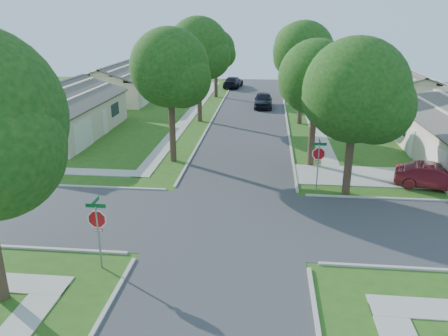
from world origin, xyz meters
TOP-DOWN VIEW (x-y plane):
  - ground at (0.00, 0.00)m, footprint 100.00×100.00m
  - road_ns at (0.00, 0.00)m, footprint 7.00×100.00m
  - sidewalk_ne at (6.10, 26.00)m, footprint 1.20×40.00m
  - sidewalk_nw at (-6.10, 26.00)m, footprint 1.20×40.00m
  - driveway at (7.90, 7.10)m, footprint 8.80×3.60m
  - stop_sign_sw at (-4.70, -4.70)m, footprint 1.05×0.80m
  - stop_sign_ne at (4.70, 4.70)m, footprint 1.05×0.80m
  - tree_e_near at (4.75, 9.01)m, footprint 4.97×4.80m
  - tree_e_mid at (4.76, 21.01)m, footprint 5.59×5.40m
  - tree_e_far at (4.75, 34.01)m, footprint 5.17×5.00m
  - tree_w_near at (-4.64, 9.01)m, footprint 5.38×5.20m
  - tree_w_mid at (-4.64, 21.01)m, footprint 5.80×5.60m
  - tree_w_far at (-4.65, 34.01)m, footprint 4.76×4.60m
  - tree_ne_corner at (6.36, 4.21)m, footprint 5.80×5.60m
  - house_ne_far at (15.99, 29.00)m, footprint 8.42×13.60m
  - house_nw_near at (-15.99, 15.00)m, footprint 8.42×13.60m
  - house_nw_far at (-15.99, 32.00)m, footprint 8.42×13.60m
  - car_driveway at (11.50, 5.50)m, footprint 4.58×2.64m
  - car_curb_east at (1.20, 28.16)m, footprint 1.95×4.81m
  - car_curb_west at (-3.20, 41.53)m, footprint 2.76×5.43m

SIDE VIEW (x-z plane):
  - ground at x=0.00m, z-range 0.00..0.00m
  - road_ns at x=0.00m, z-range -0.01..0.01m
  - sidewalk_ne at x=6.10m, z-range 0.00..0.04m
  - sidewalk_nw at x=-6.10m, z-range 0.00..0.04m
  - driveway at x=7.90m, z-range 0.00..0.05m
  - car_driveway at x=11.50m, z-range 0.00..1.43m
  - car_curb_west at x=-3.20m, z-range 0.00..1.51m
  - car_curb_east at x=1.20m, z-range 0.00..1.64m
  - house_ne_far at x=15.99m, z-range -0.60..3.63m
  - house_nw_near at x=-15.99m, z-range -0.60..3.63m
  - house_nw_far at x=-15.99m, z-range -0.60..3.63m
  - stop_sign_sw at x=-4.70m, z-range 0.54..3.52m
  - stop_sign_ne at x=4.70m, z-range 0.54..3.52m
  - tree_w_far at x=-4.65m, z-range 1.49..9.52m
  - tree_ne_corner at x=6.36m, z-range 1.26..9.92m
  - tree_e_near at x=4.75m, z-range 1.50..9.78m
  - tree_e_far at x=4.75m, z-range 1.62..10.34m
  - tree_w_near at x=-4.64m, z-range 1.63..10.60m
  - tree_e_mid at x=4.76m, z-range 1.64..10.86m
  - tree_w_mid at x=-4.64m, z-range 1.71..11.27m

